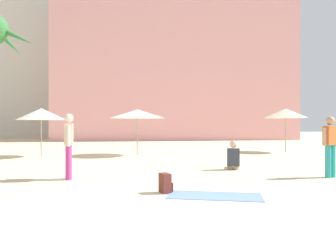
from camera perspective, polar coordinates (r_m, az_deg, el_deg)
ground at (r=5.16m, az=0.23°, el=-16.23°), size 120.00×120.00×0.00m
hotel_pink at (r=35.00m, az=0.98°, el=10.39°), size 23.15×8.60×15.31m
hotel_tower_gray at (r=46.95m, az=-24.91°, el=14.11°), size 19.92×11.35×25.52m
cafe_umbrella_0 at (r=16.02m, az=-5.30°, el=2.08°), size 2.66×2.66×2.20m
cafe_umbrella_2 at (r=18.86m, az=19.50°, el=2.07°), size 2.26×2.26×2.34m
cafe_umbrella_3 at (r=16.25m, az=-20.90°, el=1.92°), size 2.20×2.20×2.22m
beach_towel at (r=7.00m, az=7.99°, el=-11.78°), size 2.07×1.36×0.01m
backpack at (r=7.22m, az=-0.44°, el=-9.82°), size 0.30×0.34×0.42m
person_mid_left at (r=10.25m, az=26.08°, el=-2.79°), size 0.59×0.35×1.69m
person_far_left at (r=11.20m, az=11.13°, el=-5.56°), size 0.64×0.98×0.95m
person_mid_center at (r=9.29m, az=-16.66°, el=-2.85°), size 0.26×0.61×1.76m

